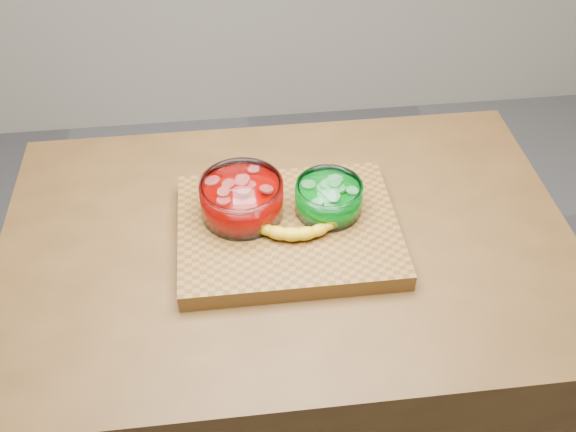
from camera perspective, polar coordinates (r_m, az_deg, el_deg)
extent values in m
cube|color=#523518|center=(1.69, 0.00, -12.63)|extent=(1.20, 0.80, 0.90)
cube|color=brown|center=(1.33, 0.00, -1.25)|extent=(0.45, 0.35, 0.04)
cylinder|color=white|center=(1.31, -4.13, 1.57)|extent=(0.17, 0.17, 0.08)
cylinder|color=#C90300|center=(1.32, -4.10, 1.18)|extent=(0.15, 0.15, 0.05)
cylinder|color=#FE5550|center=(1.30, -4.17, 2.21)|extent=(0.14, 0.14, 0.02)
cylinder|color=white|center=(1.33, 3.63, 1.63)|extent=(0.14, 0.14, 0.07)
cylinder|color=#009513|center=(1.33, 3.61, 1.34)|extent=(0.12, 0.12, 0.04)
cylinder|color=#6CE770|center=(1.31, 3.66, 2.23)|extent=(0.11, 0.11, 0.02)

